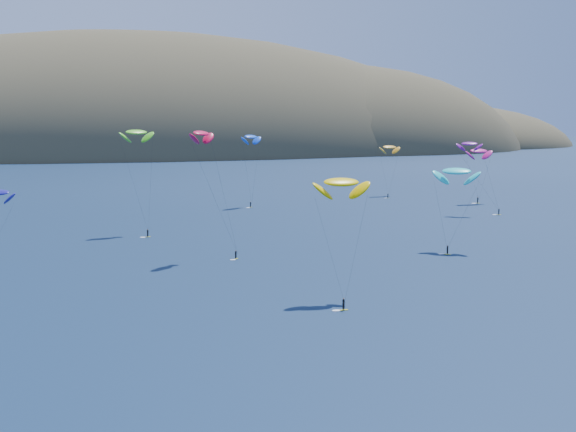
# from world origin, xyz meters

# --- Properties ---
(ground) EXTENTS (2800.00, 2800.00, 0.00)m
(ground) POSITION_xyz_m (0.00, 0.00, 0.00)
(ground) COLOR black
(ground) RESTS_ON ground
(island) EXTENTS (730.00, 300.00, 210.00)m
(island) POSITION_xyz_m (39.40, 562.36, -10.74)
(island) COLOR #3D3526
(island) RESTS_ON ground
(kitesurfer_2) EXTENTS (9.29, 12.02, 21.54)m
(kitesurfer_2) POSITION_xyz_m (-2.65, 45.38, 18.92)
(kitesurfer_2) COLOR yellow
(kitesurfer_2) RESTS_ON ground
(kitesurfer_3) EXTENTS (9.53, 13.49, 27.76)m
(kitesurfer_3) POSITION_xyz_m (-26.71, 127.76, 25.26)
(kitesurfer_3) COLOR yellow
(kitesurfer_3) RESTS_ON ground
(kitesurfer_4) EXTENTS (9.12, 10.46, 24.75)m
(kitesurfer_4) POSITION_xyz_m (15.16, 175.87, 22.36)
(kitesurfer_4) COLOR yellow
(kitesurfer_4) RESTS_ON ground
(kitesurfer_5) EXTENTS (11.17, 11.74, 20.12)m
(kitesurfer_5) POSITION_xyz_m (38.10, 81.36, 17.33)
(kitesurfer_5) COLOR yellow
(kitesurfer_5) RESTS_ON ground
(kitesurfer_6) EXTENTS (11.69, 10.07, 23.01)m
(kitesurfer_6) POSITION_xyz_m (72.54, 136.68, 20.90)
(kitesurfer_6) COLOR yellow
(kitesurfer_6) RESTS_ON ground
(kitesurfer_8) EXTENTS (10.08, 5.56, 20.15)m
(kitesurfer_8) POSITION_xyz_m (90.53, 162.11, 17.39)
(kitesurfer_8) COLOR yellow
(kitesurfer_8) RESTS_ON ground
(kitesurfer_9) EXTENTS (10.53, 8.70, 28.05)m
(kitesurfer_9) POSITION_xyz_m (-17.85, 87.11, 25.92)
(kitesurfer_9) COLOR yellow
(kitesurfer_9) RESTS_ON ground
(kitesurfer_11) EXTENTS (10.24, 13.67, 19.92)m
(kitesurfer_11) POSITION_xyz_m (72.24, 194.19, 17.56)
(kitesurfer_11) COLOR yellow
(kitesurfer_11) RESTS_ON ground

